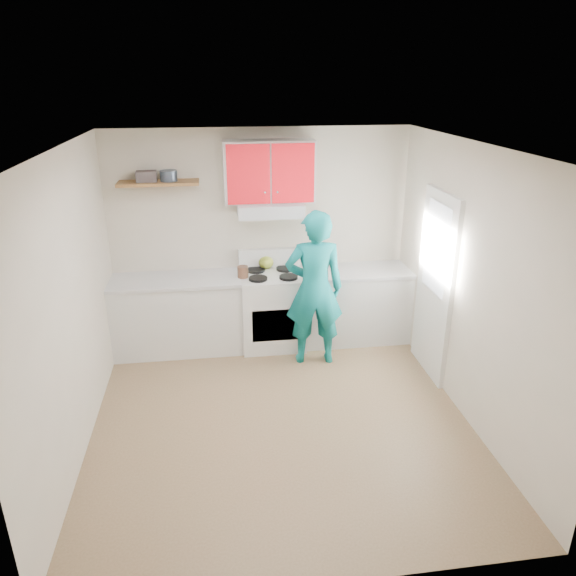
{
  "coord_description": "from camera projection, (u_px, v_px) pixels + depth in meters",
  "views": [
    {
      "loc": [
        -0.55,
        -4.41,
        3.14
      ],
      "look_at": [
        0.15,
        0.55,
        1.15
      ],
      "focal_mm": 33.41,
      "sensor_mm": 36.0,
      "label": 1
    }
  ],
  "objects": [
    {
      "name": "silicone_mat",
      "position": [
        392.0,
        270.0,
        6.62
      ],
      "size": [
        0.38,
        0.34,
        0.01
      ],
      "primitive_type": "cube",
      "rotation": [
        0.0,
        0.0,
        0.21
      ],
      "color": "red",
      "rests_on": "counter_right"
    },
    {
      "name": "books",
      "position": [
        146.0,
        176.0,
        5.95
      ],
      "size": [
        0.23,
        0.17,
        0.12
      ],
      "primitive_type": "cube",
      "rotation": [
        0.0,
        0.0,
        0.05
      ],
      "color": "#41393B",
      "rests_on": "shelf"
    },
    {
      "name": "person",
      "position": [
        314.0,
        289.0,
        6.03
      ],
      "size": [
        0.69,
        0.48,
        1.81
      ],
      "primitive_type": "imported",
      "rotation": [
        0.0,
        0.0,
        3.07
      ],
      "color": "#0D7376",
      "rests_on": "floor"
    },
    {
      "name": "back_wall",
      "position": [
        261.0,
        237.0,
        6.56
      ],
      "size": [
        3.6,
        0.04,
        2.6
      ],
      "primitive_type": "cube",
      "color": "beige",
      "rests_on": "floor"
    },
    {
      "name": "cutting_board",
      "position": [
        349.0,
        274.0,
        6.45
      ],
      "size": [
        0.35,
        0.29,
        0.02
      ],
      "primitive_type": "cube",
      "rotation": [
        0.0,
        0.0,
        -0.23
      ],
      "color": "olive",
      "rests_on": "counter_right"
    },
    {
      "name": "left_wall",
      "position": [
        71.0,
        307.0,
        4.57
      ],
      "size": [
        0.04,
        3.8,
        2.6
      ],
      "primitive_type": "cube",
      "color": "beige",
      "rests_on": "floor"
    },
    {
      "name": "counter_left",
      "position": [
        178.0,
        315.0,
        6.46
      ],
      "size": [
        1.52,
        0.6,
        0.9
      ],
      "primitive_type": "cube",
      "color": "silver",
      "rests_on": "floor"
    },
    {
      "name": "tin",
      "position": [
        169.0,
        176.0,
        5.98
      ],
      "size": [
        0.25,
        0.25,
        0.12
      ],
      "primitive_type": "cylinder",
      "rotation": [
        0.0,
        0.0,
        0.36
      ],
      "color": "#333D4C",
      "rests_on": "shelf"
    },
    {
      "name": "floor",
      "position": [
        281.0,
        417.0,
        5.29
      ],
      "size": [
        3.8,
        3.8,
        0.0
      ],
      "primitive_type": "plane",
      "color": "brown",
      "rests_on": "ground"
    },
    {
      "name": "crock",
      "position": [
        243.0,
        273.0,
        6.31
      ],
      "size": [
        0.16,
        0.16,
        0.16
      ],
      "primitive_type": "cylinder",
      "rotation": [
        0.0,
        0.0,
        -0.31
      ],
      "color": "#4B2F21",
      "rests_on": "counter_left"
    },
    {
      "name": "shelf",
      "position": [
        158.0,
        183.0,
        6.0
      ],
      "size": [
        0.9,
        0.3,
        0.04
      ],
      "primitive_type": "cube",
      "color": "brown",
      "rests_on": "back_wall"
    },
    {
      "name": "front_wall",
      "position": [
        322.0,
        422.0,
        3.06
      ],
      "size": [
        3.6,
        0.04,
        2.6
      ],
      "primitive_type": "cube",
      "color": "beige",
      "rests_on": "floor"
    },
    {
      "name": "stove",
      "position": [
        272.0,
        310.0,
        6.58
      ],
      "size": [
        0.76,
        0.65,
        0.92
      ],
      "primitive_type": "cube",
      "color": "white",
      "rests_on": "floor"
    },
    {
      "name": "door_glass",
      "position": [
        436.0,
        248.0,
        5.62
      ],
      "size": [
        0.01,
        0.55,
        0.95
      ],
      "primitive_type": "cube",
      "color": "white",
      "rests_on": "door"
    },
    {
      "name": "counter_right",
      "position": [
        354.0,
        305.0,
        6.74
      ],
      "size": [
        1.32,
        0.6,
        0.9
      ],
      "primitive_type": "cube",
      "color": "silver",
      "rests_on": "floor"
    },
    {
      "name": "range_hood",
      "position": [
        270.0,
        209.0,
        6.22
      ],
      "size": [
        0.76,
        0.44,
        0.15
      ],
      "primitive_type": "cube",
      "color": "silver",
      "rests_on": "back_wall"
    },
    {
      "name": "ceiling",
      "position": [
        279.0,
        147.0,
        4.33
      ],
      "size": [
        3.6,
        3.8,
        0.04
      ],
      "primitive_type": "cube",
      "color": "white",
      "rests_on": "floor"
    },
    {
      "name": "kettle",
      "position": [
        266.0,
        262.0,
        6.59
      ],
      "size": [
        0.19,
        0.19,
        0.16
      ],
      "primitive_type": "ellipsoid",
      "rotation": [
        0.0,
        0.0,
        0.04
      ],
      "color": "olive",
      "rests_on": "stove"
    },
    {
      "name": "upper_cabinets",
      "position": [
        269.0,
        171.0,
        6.11
      ],
      "size": [
        1.02,
        0.33,
        0.7
      ],
      "primitive_type": "cube",
      "color": "red",
      "rests_on": "back_wall"
    },
    {
      "name": "right_wall",
      "position": [
        469.0,
        286.0,
        5.04
      ],
      "size": [
        0.04,
        3.8,
        2.6
      ],
      "primitive_type": "cube",
      "color": "beige",
      "rests_on": "floor"
    },
    {
      "name": "door",
      "position": [
        435.0,
        286.0,
        5.78
      ],
      "size": [
        0.05,
        0.85,
        2.05
      ],
      "primitive_type": "cube",
      "color": "white",
      "rests_on": "floor"
    }
  ]
}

